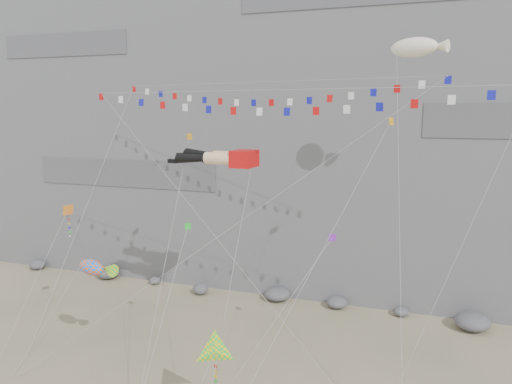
# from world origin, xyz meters

# --- Properties ---
(cliff) EXTENTS (80.00, 28.00, 50.00)m
(cliff) POSITION_xyz_m (0.00, 32.00, 25.00)
(cliff) COLOR slate
(cliff) RESTS_ON ground
(talus_boulders) EXTENTS (60.00, 3.00, 1.20)m
(talus_boulders) POSITION_xyz_m (0.00, 17.00, 0.60)
(talus_boulders) COLOR slate
(talus_boulders) RESTS_ON ground
(legs_kite) EXTENTS (9.45, 17.05, 21.89)m
(legs_kite) POSITION_xyz_m (-1.52, 6.57, 15.25)
(legs_kite) COLOR red
(legs_kite) RESTS_ON ground
(flag_banner_upper) EXTENTS (28.22, 16.91, 28.71)m
(flag_banner_upper) POSITION_xyz_m (0.46, 10.66, 21.13)
(flag_banner_upper) COLOR red
(flag_banner_upper) RESTS_ON ground
(flag_banner_lower) EXTENTS (31.13, 8.38, 22.93)m
(flag_banner_lower) POSITION_xyz_m (3.31, 4.49, 20.23)
(flag_banner_lower) COLOR red
(flag_banner_lower) RESTS_ON ground
(harlequin_kite) EXTENTS (2.99, 7.54, 13.09)m
(harlequin_kite) POSITION_xyz_m (-12.96, 2.65, 11.09)
(harlequin_kite) COLOR red
(harlequin_kite) RESTS_ON ground
(fish_windsock) EXTENTS (7.02, 4.19, 9.75)m
(fish_windsock) POSITION_xyz_m (-8.64, -0.39, 7.84)
(fish_windsock) COLOR #FF570D
(fish_windsock) RESTS_ON ground
(delta_kite) EXTENTS (2.47, 5.88, 7.41)m
(delta_kite) POSITION_xyz_m (2.52, -4.09, 5.10)
(delta_kite) COLOR yellow
(delta_kite) RESTS_ON ground
(blimp_windsock) EXTENTS (4.54, 14.01, 26.49)m
(blimp_windsock) POSITION_xyz_m (12.18, 10.34, 23.34)
(blimp_windsock) COLOR white
(blimp_windsock) RESTS_ON ground
(small_kite_a) EXTENTS (3.43, 14.49, 21.88)m
(small_kite_a) POSITION_xyz_m (-5.01, 8.04, 16.38)
(small_kite_a) COLOR orange
(small_kite_a) RESTS_ON ground
(small_kite_b) EXTENTS (6.64, 10.46, 15.20)m
(small_kite_b) POSITION_xyz_m (7.43, 5.01, 9.87)
(small_kite_b) COLOR purple
(small_kite_b) RESTS_ON ground
(small_kite_c) EXTENTS (1.41, 10.35, 14.50)m
(small_kite_c) POSITION_xyz_m (-2.34, 2.15, 10.45)
(small_kite_c) COLOR green
(small_kite_c) RESTS_ON ground
(small_kite_d) EXTENTS (8.32, 16.53, 25.24)m
(small_kite_d) POSITION_xyz_m (10.78, 8.07, 17.69)
(small_kite_d) COLOR gold
(small_kite_d) RESTS_ON ground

